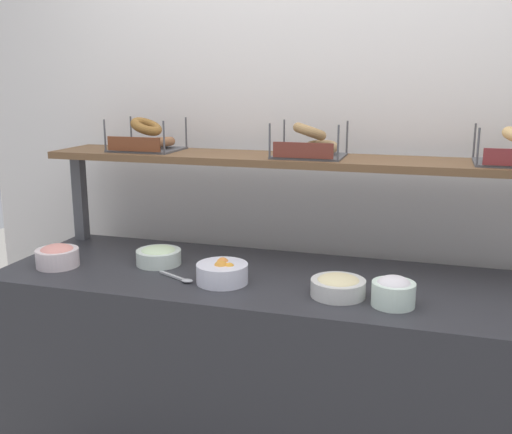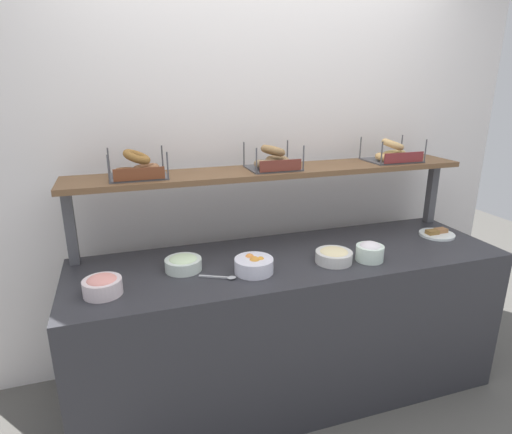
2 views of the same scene
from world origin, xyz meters
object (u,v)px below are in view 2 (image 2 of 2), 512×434
object	(u,v)px
bowl_lox_spread	(102,285)
bagel_basket_everything	(273,160)
bowl_cream_cheese	(370,251)
bowl_potato_salad	(334,256)
bowl_fruit_salad	(254,265)
serving_plate_white	(437,234)
bagel_basket_plain	(392,154)
bowl_scallion_spread	(183,263)
serving_spoon_near_plate	(223,277)
bagel_basket_cinnamon_raisin	(137,168)

from	to	relation	value
bowl_lox_spread	bagel_basket_everything	bearing A→B (deg)	22.70
bowl_cream_cheese	bagel_basket_everything	bearing A→B (deg)	131.72
bowl_lox_spread	bowl_potato_salad	world-z (taller)	bowl_lox_spread
bowl_fruit_salad	serving_plate_white	bearing A→B (deg)	6.87
bowl_cream_cheese	bowl_potato_salad	distance (m)	0.19
bagel_basket_everything	bagel_basket_plain	distance (m)	0.78
bowl_scallion_spread	bowl_potato_salad	world-z (taller)	same
bagel_basket_everything	bowl_fruit_salad	bearing A→B (deg)	-121.53
bowl_scallion_spread	serving_plate_white	size ratio (longest dim) A/B	0.88
serving_spoon_near_plate	bowl_cream_cheese	bearing A→B (deg)	-1.98
bowl_fruit_salad	bowl_potato_salad	size ratio (longest dim) A/B	1.00
bowl_potato_salad	bowl_fruit_salad	bearing A→B (deg)	178.40
bagel_basket_plain	serving_spoon_near_plate	bearing A→B (deg)	-160.78
serving_plate_white	bowl_potato_salad	bearing A→B (deg)	-168.60
bagel_basket_cinnamon_raisin	bagel_basket_plain	bearing A→B (deg)	-0.27
bowl_lox_spread	serving_spoon_near_plate	bearing A→B (deg)	-1.47
serving_spoon_near_plate	bagel_basket_everything	distance (m)	0.74
bowl_lox_spread	serving_spoon_near_plate	xyz separation A→B (m)	(0.54, -0.01, -0.04)
serving_plate_white	bagel_basket_cinnamon_raisin	distance (m)	1.80
bowl_scallion_spread	bowl_lox_spread	distance (m)	0.40
bowl_lox_spread	bowl_cream_cheese	bearing A→B (deg)	-1.77
bowl_potato_salad	bagel_basket_plain	world-z (taller)	bagel_basket_plain
bowl_fruit_salad	bowl_scallion_spread	bearing A→B (deg)	157.31
serving_spoon_near_plate	bagel_basket_cinnamon_raisin	xyz separation A→B (m)	(-0.34, 0.42, 0.47)
bowl_cream_cheese	bowl_lox_spread	bearing A→B (deg)	178.23
bowl_fruit_salad	serving_plate_white	xyz separation A→B (m)	(1.22, 0.15, -0.03)
bagel_basket_everything	serving_plate_white	bearing A→B (deg)	-13.52
bowl_scallion_spread	bagel_basket_plain	size ratio (longest dim) A/B	0.58
bowl_scallion_spread	serving_plate_white	bearing A→B (deg)	0.41
bowl_lox_spread	bagel_basket_plain	bearing A→B (deg)	13.00
serving_spoon_near_plate	bowl_fruit_salad	bearing A→B (deg)	7.81
bowl_fruit_salad	bagel_basket_cinnamon_raisin	bearing A→B (deg)	141.30
serving_spoon_near_plate	bagel_basket_cinnamon_raisin	size ratio (longest dim) A/B	0.58
bowl_cream_cheese	serving_plate_white	bearing A→B (deg)	18.11
serving_plate_white	bagel_basket_plain	size ratio (longest dim) A/B	0.66
bagel_basket_everything	bagel_basket_plain	world-z (taller)	bagel_basket_everything
bowl_cream_cheese	bagel_basket_everything	world-z (taller)	bagel_basket_everything
bowl_potato_salad	serving_spoon_near_plate	world-z (taller)	bowl_potato_salad
bowl_cream_cheese	bagel_basket_plain	xyz separation A→B (m)	(0.40, 0.44, 0.42)
bowl_potato_salad	serving_plate_white	world-z (taller)	bowl_potato_salad
bowl_fruit_salad	serving_plate_white	distance (m)	1.23
bowl_lox_spread	serving_plate_white	world-z (taller)	bowl_lox_spread
bowl_fruit_salad	bowl_cream_cheese	size ratio (longest dim) A/B	1.33
serving_spoon_near_plate	bagel_basket_plain	distance (m)	1.34
serving_spoon_near_plate	bagel_basket_everything	xyz separation A→B (m)	(0.40, 0.41, 0.47)
serving_plate_white	bagel_basket_plain	world-z (taller)	bagel_basket_plain
bowl_lox_spread	bowl_cream_cheese	distance (m)	1.33
bowl_potato_salad	bagel_basket_plain	size ratio (longest dim) A/B	0.61
bowl_lox_spread	bagel_basket_plain	distance (m)	1.82
serving_spoon_near_plate	bagel_basket_plain	world-z (taller)	bagel_basket_plain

